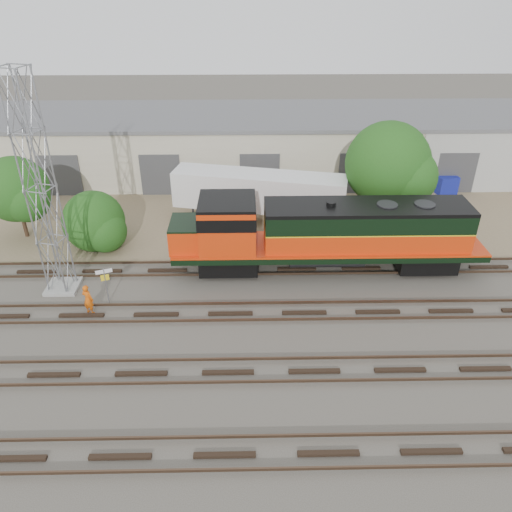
{
  "coord_description": "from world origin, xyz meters",
  "views": [
    {
      "loc": [
        0.96,
        -20.19,
        16.34
      ],
      "look_at": [
        1.43,
        4.0,
        2.2
      ],
      "focal_mm": 35.0,
      "sensor_mm": 36.0,
      "label": 1
    }
  ],
  "objects_px": {
    "worker": "(88,299)",
    "semi_trailer": "(263,193)",
    "signal_tower": "(41,193)",
    "locomotive": "(323,233)"
  },
  "relations": [
    {
      "from": "worker",
      "to": "semi_trailer",
      "type": "xyz_separation_m",
      "value": [
        9.72,
        10.79,
        1.48
      ]
    },
    {
      "from": "worker",
      "to": "semi_trailer",
      "type": "bearing_deg",
      "value": -108.61
    },
    {
      "from": "signal_tower",
      "to": "locomotive",
      "type": "bearing_deg",
      "value": 6.41
    },
    {
      "from": "locomotive",
      "to": "signal_tower",
      "type": "xyz_separation_m",
      "value": [
        -15.31,
        -1.72,
        3.46
      ]
    },
    {
      "from": "locomotive",
      "to": "signal_tower",
      "type": "distance_m",
      "value": 15.79
    },
    {
      "from": "locomotive",
      "to": "worker",
      "type": "distance_m",
      "value": 13.83
    },
    {
      "from": "signal_tower",
      "to": "semi_trailer",
      "type": "height_order",
      "value": "signal_tower"
    },
    {
      "from": "signal_tower",
      "to": "semi_trailer",
      "type": "bearing_deg",
      "value": 34.96
    },
    {
      "from": "signal_tower",
      "to": "worker",
      "type": "relative_size",
      "value": 6.98
    },
    {
      "from": "locomotive",
      "to": "worker",
      "type": "bearing_deg",
      "value": -162.35
    }
  ]
}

